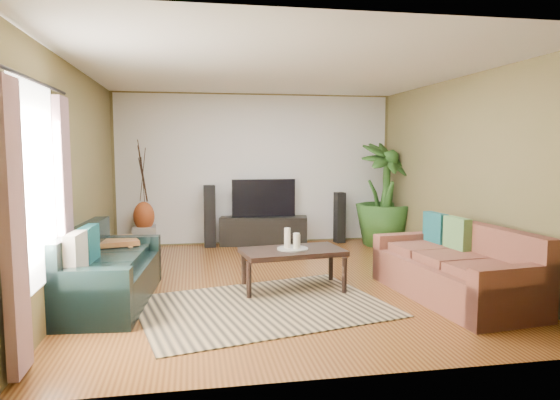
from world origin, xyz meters
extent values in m
plane|color=brown|center=(0.00, 0.00, 0.00)|extent=(5.50, 5.50, 0.00)
plane|color=white|center=(0.00, 0.00, 2.70)|extent=(5.50, 5.50, 0.00)
plane|color=brown|center=(0.00, 2.75, 1.35)|extent=(5.00, 0.00, 5.00)
plane|color=brown|center=(0.00, -2.75, 1.35)|extent=(5.00, 0.00, 5.00)
plane|color=brown|center=(-2.50, 0.00, 1.35)|extent=(0.00, 5.50, 5.50)
plane|color=brown|center=(2.50, 0.00, 1.35)|extent=(0.00, 5.50, 5.50)
plane|color=white|center=(0.00, 2.74, 1.35)|extent=(4.90, 0.00, 4.90)
plane|color=white|center=(-2.48, -1.60, 1.40)|extent=(0.00, 1.80, 1.80)
cube|color=gray|center=(-2.43, -2.35, 1.15)|extent=(0.08, 0.35, 2.20)
cube|color=gray|center=(-2.43, -0.85, 1.15)|extent=(0.08, 0.35, 2.20)
cylinder|color=black|center=(-2.43, -1.60, 2.30)|extent=(0.03, 1.90, 0.03)
cube|color=black|center=(-2.06, -0.52, 0.42)|extent=(0.99, 1.99, 0.85)
cube|color=brown|center=(1.80, -1.03, 0.42)|extent=(1.18, 2.20, 0.85)
cube|color=tan|center=(-0.39, -0.98, 0.01)|extent=(2.97, 2.40, 0.01)
cube|color=black|center=(0.06, -0.36, 0.25)|extent=(1.30, 0.83, 0.50)
cylinder|color=gray|center=(0.06, -0.36, 0.51)|extent=(0.38, 0.38, 0.02)
cylinder|color=white|center=(0.00, -0.33, 0.64)|extent=(0.08, 0.08, 0.24)
cylinder|color=white|center=(0.10, -0.40, 0.61)|extent=(0.08, 0.08, 0.19)
cylinder|color=beige|center=(0.13, -0.30, 0.59)|extent=(0.08, 0.08, 0.16)
cube|color=black|center=(0.11, 2.50, 0.26)|extent=(1.60, 0.75, 0.51)
cube|color=black|center=(0.11, 2.50, 0.85)|extent=(1.13, 0.06, 0.67)
cube|color=black|center=(-0.85, 2.50, 0.54)|extent=(0.20, 0.22, 1.08)
cube|color=black|center=(1.51, 2.50, 0.46)|extent=(0.19, 0.21, 0.92)
imported|color=#244D19|center=(2.23, 2.12, 0.91)|extent=(1.36, 1.36, 1.83)
cylinder|color=black|center=(2.23, 2.12, 0.13)|extent=(0.34, 0.34, 0.26)
cube|color=gray|center=(-1.97, 2.50, 0.19)|extent=(0.42, 0.42, 0.39)
ellipsoid|color=#923E1A|center=(-1.97, 2.50, 0.57)|extent=(0.36, 0.36, 0.50)
cube|color=brown|center=(-2.13, 0.23, 0.30)|extent=(0.69, 0.69, 0.59)
camera|label=1|loc=(-1.13, -6.23, 1.74)|focal=32.00mm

